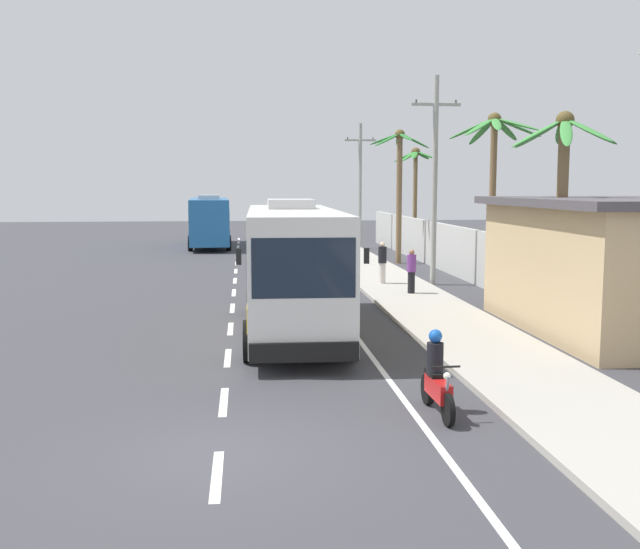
{
  "coord_description": "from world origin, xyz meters",
  "views": [
    {
      "loc": [
        0.45,
        -11.58,
        4.32
      ],
      "look_at": [
        2.68,
        10.0,
        1.7
      ],
      "focal_mm": 41.34,
      "sensor_mm": 36.0,
      "label": 1
    }
  ],
  "objects_px": {
    "utility_pole_far": "(360,184)",
    "palm_fourth": "(416,175)",
    "pedestrian_near_kerb": "(382,262)",
    "utility_pole_mid": "(435,177)",
    "coach_bus_foreground": "(293,264)",
    "palm_second": "(563,180)",
    "motorcycle_trailing": "(437,380)",
    "palm_third": "(399,172)",
    "palm_nearest": "(494,158)",
    "motorcycle_beside_bus": "(329,274)",
    "coach_bus_far_lane": "(209,220)",
    "pedestrian_midwalk": "(411,270)"
  },
  "relations": [
    {
      "from": "utility_pole_far",
      "to": "palm_fourth",
      "type": "distance_m",
      "value": 5.61
    },
    {
      "from": "utility_pole_far",
      "to": "motorcycle_trailing",
      "type": "bearing_deg",
      "value": -96.67
    },
    {
      "from": "motorcycle_trailing",
      "to": "palm_third",
      "type": "distance_m",
      "value": 27.87
    },
    {
      "from": "pedestrian_near_kerb",
      "to": "utility_pole_mid",
      "type": "relative_size",
      "value": 0.2
    },
    {
      "from": "palm_fourth",
      "to": "motorcycle_trailing",
      "type": "bearing_deg",
      "value": -102.41
    },
    {
      "from": "pedestrian_midwalk",
      "to": "utility_pole_mid",
      "type": "xyz_separation_m",
      "value": [
        1.73,
        3.35,
        3.65
      ]
    },
    {
      "from": "pedestrian_near_kerb",
      "to": "pedestrian_midwalk",
      "type": "distance_m",
      "value": 3.06
    },
    {
      "from": "coach_bus_foreground",
      "to": "palm_second",
      "type": "xyz_separation_m",
      "value": [
        8.43,
        0.49,
        2.48
      ]
    },
    {
      "from": "motorcycle_trailing",
      "to": "utility_pole_far",
      "type": "bearing_deg",
      "value": 83.33
    },
    {
      "from": "coach_bus_far_lane",
      "to": "utility_pole_mid",
      "type": "distance_m",
      "value": 24.04
    },
    {
      "from": "motorcycle_beside_bus",
      "to": "pedestrian_near_kerb",
      "type": "height_order",
      "value": "pedestrian_near_kerb"
    },
    {
      "from": "palm_second",
      "to": "palm_third",
      "type": "xyz_separation_m",
      "value": [
        -1.29,
        18.29,
        0.56
      ]
    },
    {
      "from": "pedestrian_midwalk",
      "to": "utility_pole_far",
      "type": "distance_m",
      "value": 22.21
    },
    {
      "from": "coach_bus_foreground",
      "to": "utility_pole_mid",
      "type": "bearing_deg",
      "value": 55.12
    },
    {
      "from": "palm_second",
      "to": "palm_third",
      "type": "height_order",
      "value": "palm_third"
    },
    {
      "from": "pedestrian_near_kerb",
      "to": "palm_nearest",
      "type": "height_order",
      "value": "palm_nearest"
    },
    {
      "from": "utility_pole_mid",
      "to": "palm_second",
      "type": "xyz_separation_m",
      "value": [
        1.63,
        -9.27,
        -0.18
      ]
    },
    {
      "from": "pedestrian_near_kerb",
      "to": "palm_third",
      "type": "relative_size",
      "value": 0.24
    },
    {
      "from": "pedestrian_midwalk",
      "to": "palm_second",
      "type": "height_order",
      "value": "palm_second"
    },
    {
      "from": "palm_fourth",
      "to": "motorcycle_beside_bus",
      "type": "bearing_deg",
      "value": -115.44
    },
    {
      "from": "utility_pole_mid",
      "to": "utility_pole_far",
      "type": "distance_m",
      "value": 18.56
    },
    {
      "from": "coach_bus_far_lane",
      "to": "palm_second",
      "type": "height_order",
      "value": "palm_second"
    },
    {
      "from": "coach_bus_foreground",
      "to": "palm_third",
      "type": "relative_size",
      "value": 1.46
    },
    {
      "from": "pedestrian_near_kerb",
      "to": "pedestrian_midwalk",
      "type": "relative_size",
      "value": 1.04
    },
    {
      "from": "utility_pole_far",
      "to": "palm_nearest",
      "type": "distance_m",
      "value": 20.12
    },
    {
      "from": "coach_bus_foreground",
      "to": "palm_nearest",
      "type": "relative_size",
      "value": 1.48
    },
    {
      "from": "motorcycle_trailing",
      "to": "palm_second",
      "type": "relative_size",
      "value": 0.3
    },
    {
      "from": "palm_nearest",
      "to": "palm_fourth",
      "type": "xyz_separation_m",
      "value": [
        0.22,
        15.05,
        -0.45
      ]
    },
    {
      "from": "motorcycle_beside_bus",
      "to": "palm_third",
      "type": "relative_size",
      "value": 0.26
    },
    {
      "from": "coach_bus_foreground",
      "to": "pedestrian_midwalk",
      "type": "relative_size",
      "value": 6.29
    },
    {
      "from": "coach_bus_far_lane",
      "to": "palm_third",
      "type": "height_order",
      "value": "palm_third"
    },
    {
      "from": "pedestrian_near_kerb",
      "to": "utility_pole_far",
      "type": "relative_size",
      "value": 0.21
    },
    {
      "from": "palm_third",
      "to": "palm_fourth",
      "type": "bearing_deg",
      "value": 66.39
    },
    {
      "from": "utility_pole_mid",
      "to": "palm_fourth",
      "type": "relative_size",
      "value": 1.35
    },
    {
      "from": "pedestrian_near_kerb",
      "to": "palm_fourth",
      "type": "height_order",
      "value": "palm_fourth"
    },
    {
      "from": "coach_bus_far_lane",
      "to": "palm_fourth",
      "type": "bearing_deg",
      "value": -30.62
    },
    {
      "from": "palm_third",
      "to": "palm_fourth",
      "type": "relative_size",
      "value": 1.11
    },
    {
      "from": "utility_pole_far",
      "to": "palm_fourth",
      "type": "relative_size",
      "value": 1.28
    },
    {
      "from": "pedestrian_near_kerb",
      "to": "palm_fourth",
      "type": "xyz_separation_m",
      "value": [
        4.68,
        14.0,
        3.92
      ]
    },
    {
      "from": "coach_bus_foreground",
      "to": "palm_second",
      "type": "relative_size",
      "value": 1.64
    },
    {
      "from": "motorcycle_beside_bus",
      "to": "palm_second",
      "type": "xyz_separation_m",
      "value": [
        6.36,
        -8.01,
        3.84
      ]
    },
    {
      "from": "motorcycle_beside_bus",
      "to": "palm_second",
      "type": "height_order",
      "value": "palm_second"
    },
    {
      "from": "coach_bus_far_lane",
      "to": "motorcycle_trailing",
      "type": "relative_size",
      "value": 5.64
    },
    {
      "from": "palm_second",
      "to": "palm_third",
      "type": "bearing_deg",
      "value": 94.02
    },
    {
      "from": "pedestrian_near_kerb",
      "to": "palm_nearest",
      "type": "relative_size",
      "value": 0.24
    },
    {
      "from": "coach_bus_foreground",
      "to": "palm_third",
      "type": "bearing_deg",
      "value": 69.18
    },
    {
      "from": "palm_fourth",
      "to": "pedestrian_midwalk",
      "type": "bearing_deg",
      "value": -103.55
    },
    {
      "from": "pedestrian_midwalk",
      "to": "motorcycle_beside_bus",
      "type": "bearing_deg",
      "value": 112.23
    },
    {
      "from": "palm_fourth",
      "to": "coach_bus_foreground",
      "type": "bearing_deg",
      "value": -111.38
    },
    {
      "from": "coach_bus_far_lane",
      "to": "palm_fourth",
      "type": "distance_m",
      "value": 15.45
    }
  ]
}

